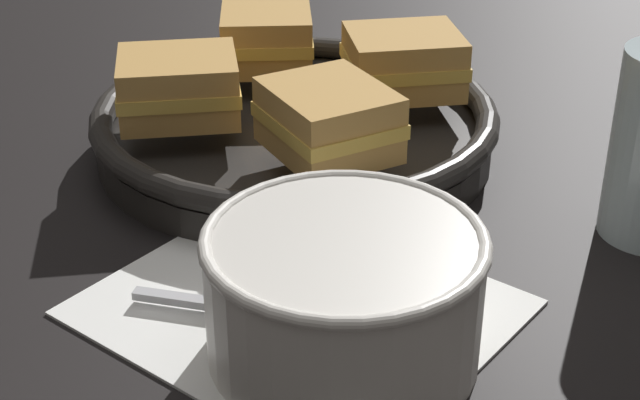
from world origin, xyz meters
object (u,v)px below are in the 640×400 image
spoon (338,322)px  sandwich_near_right (404,62)px  soup_bowl (344,288)px  skillet (295,127)px  sandwich_far_left (266,36)px  sandwich_near_left (328,120)px  sandwich_far_right (179,87)px

spoon → sandwich_near_right: size_ratio=1.53×
soup_bowl → skillet: soup_bowl is taller
skillet → sandwich_far_left: (-0.06, 0.06, 0.04)m
sandwich_near_left → sandwich_far_right: bearing=-179.8°
sandwich_near_left → sandwich_far_left: size_ratio=1.00×
sandwich_near_left → sandwich_near_right: size_ratio=0.99×
sandwich_near_left → soup_bowl: bearing=-59.0°
spoon → sandwich_near_right: 0.27m
soup_bowl → skillet: size_ratio=0.49×
sandwich_far_left → sandwich_far_right: 0.12m
sandwich_far_right → sandwich_near_right: bearing=45.2°
spoon → sandwich_near_left: size_ratio=1.54×
skillet → sandwich_near_right: bearing=45.2°
skillet → spoon: bearing=-54.2°
skillet → sandwich_near_right: size_ratio=2.71×
soup_bowl → skillet: (-0.15, 0.21, -0.02)m
spoon → sandwich_near_right: sandwich_near_right is taller
sandwich_near_right → sandwich_far_right: (-0.12, -0.12, 0.00)m
sandwich_near_left → sandwich_far_right: 0.12m
sandwich_near_right → sandwich_far_right: 0.17m
sandwich_near_left → sandwich_far_left: same height
spoon → skillet: bearing=110.7°
soup_bowl → sandwich_far_right: (-0.21, 0.14, 0.02)m
sandwich_near_left → sandwich_far_left: 0.17m
soup_bowl → sandwich_near_right: 0.28m
soup_bowl → spoon: size_ratio=0.87×
spoon → skillet: size_ratio=0.56×
sandwich_far_left → sandwich_far_right: (0.00, -0.12, 0.00)m
sandwich_far_right → skillet: bearing=45.2°
sandwich_far_left → sandwich_far_right: size_ratio=0.99×
soup_bowl → sandwich_near_left: 0.17m
soup_bowl → sandwich_far_left: (-0.21, 0.27, 0.02)m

